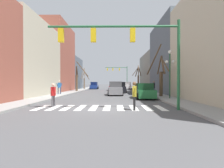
{
  "coord_description": "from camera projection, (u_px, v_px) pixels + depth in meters",
  "views": [
    {
      "loc": [
        0.95,
        -11.59,
        1.75
      ],
      "look_at": [
        0.41,
        26.32,
        1.33
      ],
      "focal_mm": 28.0,
      "sensor_mm": 36.0,
      "label": 1
    }
  ],
  "objects": [
    {
      "name": "car_at_intersection",
      "position": [
        115.0,
        89.0,
        23.39
      ],
      "size": [
        1.97,
        4.25,
        1.83
      ],
      "rotation": [
        0.0,
        0.0,
        1.57
      ],
      "color": "gray",
      "rests_on": "ground_plane"
    },
    {
      "name": "ground_plane",
      "position": [
        100.0,
        108.0,
        11.62
      ],
      "size": [
        240.0,
        240.0,
        0.0
      ],
      "primitive_type": "plane",
      "color": "#4C4C4F"
    },
    {
      "name": "street_lamp_right_corner",
      "position": [
        170.0,
        64.0,
        17.14
      ],
      "size": [
        0.95,
        0.36,
        4.74
      ],
      "color": "#1E4C2D",
      "rests_on": "sidewalk_right"
    },
    {
      "name": "car_parked_left_near",
      "position": [
        114.0,
        87.0,
        36.87
      ],
      "size": [
        2.17,
        4.6,
        1.56
      ],
      "rotation": [
        0.0,
        0.0,
        1.57
      ],
      "color": "red",
      "rests_on": "ground_plane"
    },
    {
      "name": "pedestrian_crossing_street",
      "position": [
        53.0,
        93.0,
        12.34
      ],
      "size": [
        0.24,
        0.71,
        1.66
      ],
      "rotation": [
        0.0,
        0.0,
        1.51
      ],
      "color": "#4C4C51",
      "rests_on": "ground_plane"
    },
    {
      "name": "car_parked_right_mid",
      "position": [
        119.0,
        88.0,
        28.9
      ],
      "size": [
        2.21,
        4.54,
        1.78
      ],
      "rotation": [
        0.0,
        0.0,
        1.57
      ],
      "color": "black",
      "rests_on": "ground_plane"
    },
    {
      "name": "street_tree_left_near",
      "position": [
        161.0,
        75.0,
        19.95
      ],
      "size": [
        2.32,
        2.66,
        5.95
      ],
      "color": "brown",
      "rests_on": "sidewalk_right"
    },
    {
      "name": "traffic_signal_far",
      "position": [
        119.0,
        72.0,
        55.43
      ],
      "size": [
        7.05,
        0.28,
        6.75
      ],
      "color": "#236038",
      "rests_on": "ground_plane"
    },
    {
      "name": "building_row_left",
      "position": [
        38.0,
        61.0,
        25.8
      ],
      "size": [
        6.0,
        40.08,
        12.13
      ],
      "color": "#934C3D",
      "rests_on": "ground_plane"
    },
    {
      "name": "car_driving_toward_lane",
      "position": [
        144.0,
        91.0,
        18.66
      ],
      "size": [
        1.96,
        4.72,
        1.63
      ],
      "rotation": [
        0.0,
        0.0,
        1.57
      ],
      "color": "#236B38",
      "rests_on": "ground_plane"
    },
    {
      "name": "street_tree_right_mid",
      "position": [
        138.0,
        78.0,
        37.06
      ],
      "size": [
        2.16,
        2.93,
        5.17
      ],
      "color": "brown",
      "rests_on": "sidewalk_right"
    },
    {
      "name": "pedestrian_on_left_sidewalk",
      "position": [
        154.0,
        86.0,
        23.26
      ],
      "size": [
        0.24,
        0.74,
        1.73
      ],
      "rotation": [
        0.0,
        0.0,
        1.54
      ],
      "color": "#282D47",
      "rests_on": "sidewalk_right"
    },
    {
      "name": "car_parked_left_far",
      "position": [
        94.0,
        86.0,
        43.51
      ],
      "size": [
        1.96,
        4.2,
        1.77
      ],
      "rotation": [
        0.0,
        0.0,
        1.57
      ],
      "color": "navy",
      "rests_on": "ground_plane"
    },
    {
      "name": "car_driving_away_lane",
      "position": [
        127.0,
        86.0,
        43.55
      ],
      "size": [
        2.01,
        4.61,
        1.79
      ],
      "rotation": [
        0.0,
        0.0,
        1.57
      ],
      "color": "white",
      "rests_on": "ground_plane"
    },
    {
      "name": "pedestrian_near_right_corner",
      "position": [
        134.0,
        93.0,
        10.84
      ],
      "size": [
        0.26,
        0.77,
        1.78
      ],
      "rotation": [
        0.0,
        0.0,
        1.52
      ],
      "color": "black",
      "rests_on": "ground_plane"
    },
    {
      "name": "traffic_signal_near",
      "position": [
        127.0,
        42.0,
        10.9
      ],
      "size": [
        8.27,
        0.28,
        5.63
      ],
      "color": "#236038",
      "rests_on": "ground_plane"
    },
    {
      "name": "sidewalk_right",
      "position": [
        195.0,
        107.0,
        11.53
      ],
      "size": [
        2.22,
        90.0,
        0.15
      ],
      "color": "gray",
      "rests_on": "ground_plane"
    },
    {
      "name": "street_tree_left_mid",
      "position": [
        77.0,
        79.0,
        31.88
      ],
      "size": [
        2.49,
        1.74,
        5.4
      ],
      "color": "brown",
      "rests_on": "sidewalk_left"
    },
    {
      "name": "sidewalk_left",
      "position": [
        6.0,
        107.0,
        11.71
      ],
      "size": [
        2.22,
        90.0,
        0.15
      ],
      "color": "gray",
      "rests_on": "ground_plane"
    },
    {
      "name": "crosswalk_stripes",
      "position": [
        100.0,
        108.0,
        11.87
      ],
      "size": [
        8.55,
        2.6,
        0.01
      ],
      "color": "white",
      "rests_on": "ground_plane"
    },
    {
      "name": "building_row_right",
      "position": [
        183.0,
        60.0,
        24.15
      ],
      "size": [
        6.0,
        39.28,
        10.59
      ],
      "color": "#BCB299",
      "rests_on": "ground_plane"
    },
    {
      "name": "pedestrian_on_right_sidewalk",
      "position": [
        59.0,
        86.0,
        23.45
      ],
      "size": [
        0.75,
        0.36,
        1.79
      ],
      "rotation": [
        0.0,
        0.0,
        0.34
      ],
      "color": "#282D47",
      "rests_on": "sidewalk_left"
    },
    {
      "name": "street_tree_right_far",
      "position": [
        84.0,
        80.0,
        40.76
      ],
      "size": [
        1.87,
        1.65,
        4.94
      ],
      "color": "brown",
      "rests_on": "sidewalk_left"
    }
  ]
}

